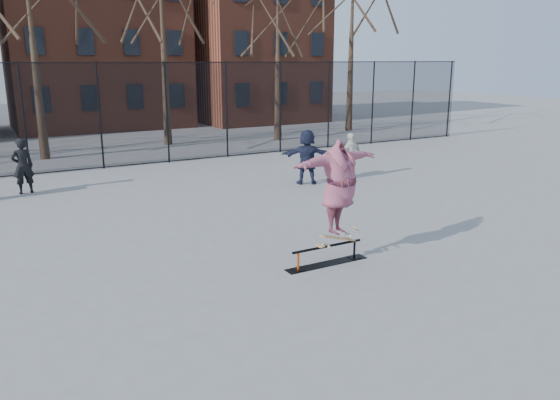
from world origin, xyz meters
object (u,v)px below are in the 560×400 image
skate_rail (327,257)px  bystander_white (351,156)px  bystander_navy (307,157)px  skateboard (338,241)px  skater (339,193)px  bystander_black (23,166)px

skate_rail → bystander_white: bystander_white is taller
bystander_white → bystander_navy: bearing=-7.9°
skateboard → skater: (-0.00, 0.00, 1.01)m
skateboard → bystander_white: 8.30m
bystander_black → bystander_navy: (8.40, -3.17, 0.05)m
bystander_navy → bystander_white: bearing=-154.4°
skateboard → skater: skater is taller
skateboard → skate_rail: bearing=180.0°
bystander_white → bystander_navy: bystander_navy is taller
skate_rail → bystander_black: (-4.77, 9.71, 0.71)m
skateboard → bystander_navy: (3.38, 6.54, 0.46)m
bystander_black → bystander_navy: bystander_navy is taller
bystander_black → skateboard: bearing=109.8°
skater → bystander_navy: (3.38, 6.54, -0.55)m
bystander_white → bystander_navy: size_ratio=0.88×
skate_rail → bystander_navy: (3.63, 6.54, 0.76)m
skater → bystander_white: bearing=37.4°
skater → bystander_black: (-5.02, 9.71, -0.60)m
skateboard → bystander_navy: bearing=62.7°
skate_rail → bystander_black: bystander_black is taller
skater → bystander_navy: size_ratio=1.28×
bystander_white → skate_rail: bearing=43.8°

